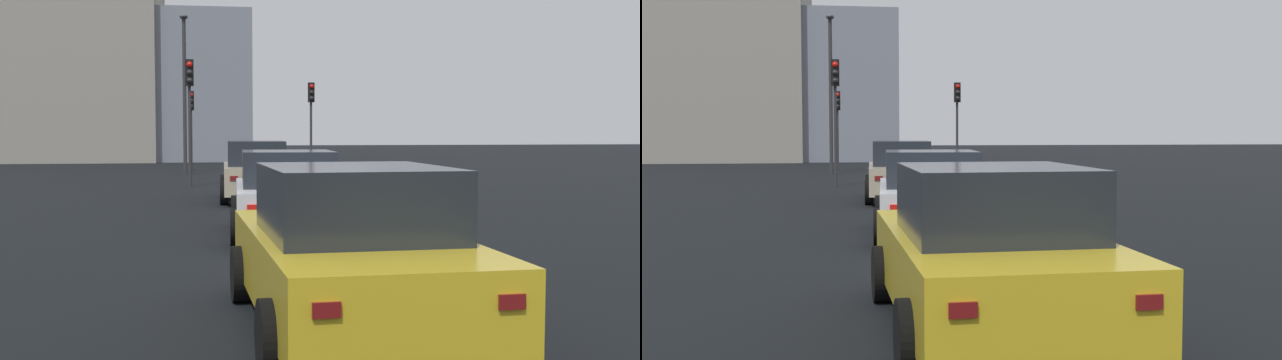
{
  "view_description": "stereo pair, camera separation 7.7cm",
  "coord_description": "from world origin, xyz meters",
  "views": [
    {
      "loc": [
        -13.09,
        1.62,
        1.97
      ],
      "look_at": [
        -2.93,
        0.09,
        1.29
      ],
      "focal_mm": 43.31,
      "sensor_mm": 36.0,
      "label": 1
    },
    {
      "loc": [
        -13.11,
        1.54,
        1.97
      ],
      "look_at": [
        -2.93,
        0.09,
        1.29
      ],
      "focal_mm": 43.31,
      "sensor_mm": 36.0,
      "label": 2
    }
  ],
  "objects": [
    {
      "name": "building_facade_left",
      "position": [
        37.63,
        2.0,
        4.57
      ],
      "size": [
        9.42,
        6.5,
        9.14
      ],
      "primitive_type": "cube",
      "color": "gray",
      "rests_on": "ground_plane"
    },
    {
      "name": "car_yellow_third",
      "position": [
        -5.76,
        0.21,
        0.77
      ],
      "size": [
        4.57,
        2.24,
        1.62
      ],
      "rotation": [
        0.0,
        0.0,
        0.04
      ],
      "color": "gold",
      "rests_on": "ground_plane"
    },
    {
      "name": "car_beige_lead",
      "position": [
        8.25,
        0.21,
        0.78
      ],
      "size": [
        4.29,
        2.04,
        1.65
      ],
      "rotation": [
        0.0,
        0.0,
        -0.02
      ],
      "color": "tan",
      "rests_on": "ground_plane"
    },
    {
      "name": "traffic_light_far_left",
      "position": [
        13.6,
        2.1,
        3.11
      ],
      "size": [
        0.32,
        0.3,
        4.33
      ],
      "rotation": [
        0.0,
        0.0,
        3.23
      ],
      "color": "#2D2D30",
      "rests_on": "ground_plane"
    },
    {
      "name": "street_lamp_kerbside",
      "position": [
        20.84,
        2.44,
        4.1
      ],
      "size": [
        0.56,
        0.36,
        6.91
      ],
      "color": "#2D2D30",
      "rests_on": "ground_plane"
    },
    {
      "name": "car_white_second",
      "position": [
        1.08,
        0.11,
        0.75
      ],
      "size": [
        4.22,
        2.2,
        1.57
      ],
      "rotation": [
        0.0,
        0.0,
        -0.04
      ],
      "color": "silver",
      "rests_on": "ground_plane"
    },
    {
      "name": "traffic_light_near_left",
      "position": [
        23.76,
        2.22,
        2.71
      ],
      "size": [
        0.32,
        0.29,
        3.75
      ],
      "rotation": [
        0.0,
        0.0,
        3.21
      ],
      "color": "#2D2D30",
      "rests_on": "ground_plane"
    },
    {
      "name": "traffic_light_near_right",
      "position": [
        22.03,
        -3.25,
        2.94
      ],
      "size": [
        0.32,
        0.29,
        4.09
      ],
      "rotation": [
        0.0,
        0.0,
        3.19
      ],
      "color": "#2D2D30",
      "rests_on": "ground_plane"
    },
    {
      "name": "building_facade_center",
      "position": [
        38.67,
        10.0,
        8.73
      ],
      "size": [
        12.72,
        11.24,
        17.47
      ],
      "primitive_type": "cube",
      "color": "gray",
      "rests_on": "ground_plane"
    },
    {
      "name": "ground_plane",
      "position": [
        0.0,
        0.0,
        -0.1
      ],
      "size": [
        160.0,
        160.0,
        0.2
      ],
      "primitive_type": "cube",
      "color": "black"
    }
  ]
}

